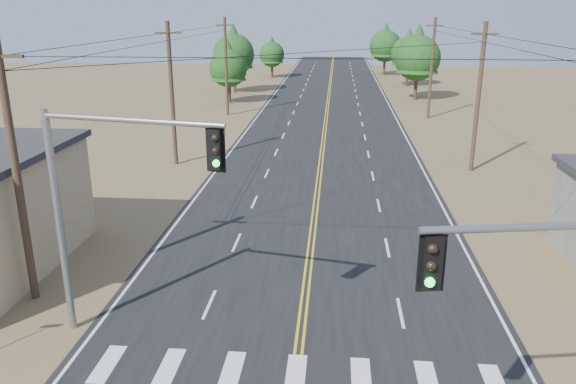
# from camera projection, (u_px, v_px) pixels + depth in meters

# --- Properties ---
(road) EXTENTS (15.00, 200.00, 0.02)m
(road) POSITION_uv_depth(u_px,v_px,m) (319.00, 175.00, 38.12)
(road) COLOR black
(road) RESTS_ON ground
(utility_pole_left_near) EXTENTS (1.80, 0.30, 10.00)m
(utility_pole_left_near) POSITION_uv_depth(u_px,v_px,m) (16.00, 171.00, 20.34)
(utility_pole_left_near) COLOR #4C3826
(utility_pole_left_near) RESTS_ON ground
(utility_pole_left_mid) EXTENTS (1.80, 0.30, 10.00)m
(utility_pole_left_mid) POSITION_uv_depth(u_px,v_px,m) (172.00, 93.00, 39.29)
(utility_pole_left_mid) COLOR #4C3826
(utility_pole_left_mid) RESTS_ON ground
(utility_pole_left_far) EXTENTS (1.80, 0.30, 10.00)m
(utility_pole_left_far) POSITION_uv_depth(u_px,v_px,m) (226.00, 66.00, 58.23)
(utility_pole_left_far) COLOR #4C3826
(utility_pole_left_far) RESTS_ON ground
(utility_pole_right_mid) EXTENTS (1.80, 0.30, 10.00)m
(utility_pole_right_mid) POSITION_uv_depth(u_px,v_px,m) (478.00, 97.00, 37.57)
(utility_pole_right_mid) COLOR #4C3826
(utility_pole_right_mid) RESTS_ON ground
(utility_pole_right_far) EXTENTS (1.80, 0.30, 10.00)m
(utility_pole_right_far) POSITION_uv_depth(u_px,v_px,m) (432.00, 68.00, 56.51)
(utility_pole_right_far) COLOR #4C3826
(utility_pole_right_far) RESTS_ON ground
(signal_mast_left) EXTENTS (6.09, 1.57, 7.79)m
(signal_mast_left) POSITION_uv_depth(u_px,v_px,m) (101.00, 191.00, 17.73)
(signal_mast_left) COLOR gray
(signal_mast_left) RESTS_ON ground
(tree_left_near) EXTENTS (4.49, 4.49, 7.48)m
(tree_left_near) POSITION_uv_depth(u_px,v_px,m) (228.00, 64.00, 66.17)
(tree_left_near) COLOR #3F2D1E
(tree_left_near) RESTS_ON ground
(tree_left_mid) EXTENTS (5.45, 5.45, 9.09)m
(tree_left_mid) POSITION_uv_depth(u_px,v_px,m) (234.00, 50.00, 74.35)
(tree_left_mid) COLOR #3F2D1E
(tree_left_mid) RESTS_ON ground
(tree_left_far) EXTENTS (4.06, 4.06, 6.76)m
(tree_left_far) POSITION_uv_depth(u_px,v_px,m) (272.00, 52.00, 91.35)
(tree_left_far) COLOR #3F2D1E
(tree_left_far) RESTS_ON ground
(tree_right_near) EXTENTS (5.52, 5.52, 9.20)m
(tree_right_near) POSITION_uv_depth(u_px,v_px,m) (418.00, 53.00, 68.18)
(tree_right_near) COLOR #3F2D1E
(tree_right_near) RESTS_ON ground
(tree_right_mid) EXTENTS (4.99, 4.99, 8.31)m
(tree_right_mid) POSITION_uv_depth(u_px,v_px,m) (408.00, 50.00, 81.02)
(tree_right_mid) COLOR #3F2D1E
(tree_right_mid) RESTS_ON ground
(tree_right_far) EXTENTS (5.28, 5.28, 8.80)m
(tree_right_far) POSITION_uv_depth(u_px,v_px,m) (386.00, 43.00, 94.30)
(tree_right_far) COLOR #3F2D1E
(tree_right_far) RESTS_ON ground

